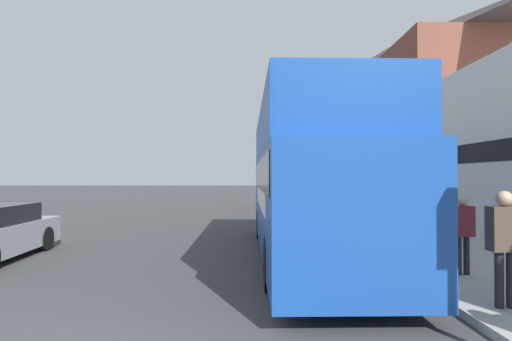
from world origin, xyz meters
TOP-DOWN VIEW (x-y plane):
  - ground_plane at (0.00, 21.00)m, footprint 144.00×144.00m
  - sidewalk at (7.05, 18.00)m, footprint 3.06×108.00m
  - brick_terrace_rear at (11.58, 20.47)m, footprint 6.00×18.56m
  - tour_bus at (3.83, 7.05)m, footprint 2.63×10.44m
  - parked_car_ahead_of_bus at (4.42, 14.39)m, footprint 1.89×4.12m
  - pedestrian_second at (6.23, 2.46)m, footprint 0.47×0.26m
  - pedestrian_third at (6.67, 4.52)m, footprint 0.42×0.23m
  - lamp_post_nearest at (6.20, 5.52)m, footprint 0.35×0.35m
  - lamp_post_second at (6.10, 13.99)m, footprint 0.35×0.35m
  - lamp_post_third at (6.15, 22.46)m, footprint 0.35×0.35m

SIDE VIEW (x-z plane):
  - ground_plane at x=0.00m, z-range 0.00..0.00m
  - sidewalk at x=7.05m, z-range 0.00..0.14m
  - parked_car_ahead_of_bus at x=4.42m, z-range -0.04..1.33m
  - pedestrian_third at x=6.67m, z-range 0.31..1.92m
  - pedestrian_second at x=6.23m, z-range 0.32..2.11m
  - tour_bus at x=3.83m, z-range -0.19..3.68m
  - lamp_post_nearest at x=6.20m, z-range 0.99..5.35m
  - lamp_post_third at x=6.15m, z-range 1.03..5.69m
  - lamp_post_second at x=6.10m, z-range 1.06..5.99m
  - brick_terrace_rear at x=11.58m, z-range 0.00..10.53m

